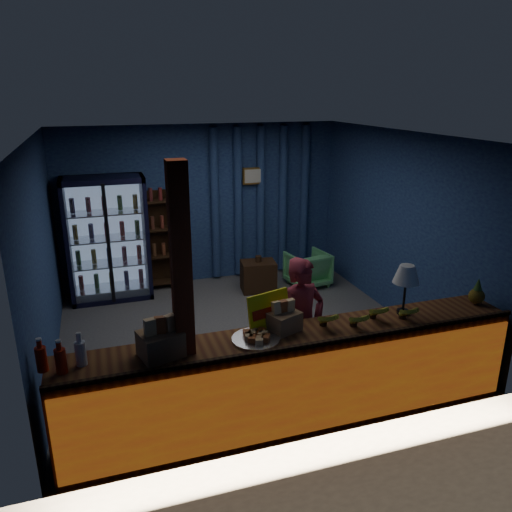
{
  "coord_description": "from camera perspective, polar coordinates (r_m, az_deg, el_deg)",
  "views": [
    {
      "loc": [
        -1.66,
        -5.74,
        3.11
      ],
      "look_at": [
        0.15,
        -0.2,
        1.16
      ],
      "focal_mm": 35.0,
      "sensor_mm": 36.0,
      "label": 1
    }
  ],
  "objects": [
    {
      "name": "curtain_folds",
      "position": [
        8.51,
        0.56,
        6.24
      ],
      "size": [
        1.74,
        0.14,
        2.5
      ],
      "color": "navy",
      "rests_on": "room_walls"
    },
    {
      "name": "bottle_shelf",
      "position": [
        8.19,
        -10.62,
        1.78
      ],
      "size": [
        0.5,
        0.28,
        1.6
      ],
      "color": "#362411",
      "rests_on": "ground"
    },
    {
      "name": "snack_box_left",
      "position": [
        4.35,
        -10.85,
        -9.62
      ],
      "size": [
        0.41,
        0.36,
        0.37
      ],
      "color": "#A77251",
      "rests_on": "counter"
    },
    {
      "name": "framed_picture",
      "position": [
        8.34,
        -0.32,
        9.14
      ],
      "size": [
        0.36,
        0.04,
        0.28
      ],
      "color": "gold",
      "rests_on": "room_walls"
    },
    {
      "name": "support_post",
      "position": [
        4.29,
        -8.29,
        -6.63
      ],
      "size": [
        0.16,
        0.16,
        2.6
      ],
      "primitive_type": "cube",
      "color": "maroon",
      "rests_on": "ground"
    },
    {
      "name": "pineapple",
      "position": [
        5.74,
        23.93,
        -3.98
      ],
      "size": [
        0.16,
        0.16,
        0.28
      ],
      "color": "olive",
      "rests_on": "counter"
    },
    {
      "name": "beverage_cooler",
      "position": [
        7.96,
        -16.6,
        1.87
      ],
      "size": [
        1.2,
        0.62,
        1.9
      ],
      "color": "black",
      "rests_on": "ground"
    },
    {
      "name": "ground",
      "position": [
        6.73,
        -1.76,
        -8.99
      ],
      "size": [
        4.6,
        4.6,
        0.0
      ],
      "primitive_type": "plane",
      "color": "#515154",
      "rests_on": "ground"
    },
    {
      "name": "side_table",
      "position": [
        8.05,
        0.27,
        -2.3
      ],
      "size": [
        0.58,
        0.45,
        0.59
      ],
      "color": "#362411",
      "rests_on": "ground"
    },
    {
      "name": "banana_bunches",
      "position": [
        4.96,
        12.44,
        -6.65
      ],
      "size": [
        1.05,
        0.3,
        0.17
      ],
      "color": "yellow",
      "rests_on": "counter"
    },
    {
      "name": "shopkeeper",
      "position": [
        5.27,
        5.29,
        -8.11
      ],
      "size": [
        0.64,
        0.52,
        1.51
      ],
      "primitive_type": "imported",
      "rotation": [
        0.0,
        0.0,
        0.33
      ],
      "color": "maroon",
      "rests_on": "ground"
    },
    {
      "name": "snack_box_centre",
      "position": [
        4.71,
        3.19,
        -7.31
      ],
      "size": [
        0.35,
        0.32,
        0.3
      ],
      "color": "#A77251",
      "rests_on": "counter"
    },
    {
      "name": "soda_bottles",
      "position": [
        4.38,
        -21.4,
        -10.64
      ],
      "size": [
        0.39,
        0.17,
        0.29
      ],
      "color": "red",
      "rests_on": "counter"
    },
    {
      "name": "green_chair",
      "position": [
        8.3,
        5.92,
        -1.46
      ],
      "size": [
        0.7,
        0.72,
        0.57
      ],
      "primitive_type": "imported",
      "rotation": [
        0.0,
        0.0,
        3.3
      ],
      "color": "#61C274",
      "rests_on": "ground"
    },
    {
      "name": "counter",
      "position": [
        4.93,
        4.64,
        -13.79
      ],
      "size": [
        4.4,
        0.57,
        0.99
      ],
      "color": "brown",
      "rests_on": "ground"
    },
    {
      "name": "pastry_tray",
      "position": [
        4.56,
        -0.03,
        -9.34
      ],
      "size": [
        0.44,
        0.44,
        0.07
      ],
      "color": "silver",
      "rests_on": "counter"
    },
    {
      "name": "table_lamp",
      "position": [
        5.15,
        16.81,
        -2.21
      ],
      "size": [
        0.26,
        0.26,
        0.52
      ],
      "color": "black",
      "rests_on": "counter"
    },
    {
      "name": "yellow_sign",
      "position": [
        4.71,
        1.5,
        -6.31
      ],
      "size": [
        0.46,
        0.22,
        0.36
      ],
      "color": "#FFF90D",
      "rests_on": "counter"
    },
    {
      "name": "room_walls",
      "position": [
        6.17,
        -1.9,
        4.06
      ],
      "size": [
        4.6,
        4.6,
        4.6
      ],
      "color": "navy",
      "rests_on": "ground"
    }
  ]
}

